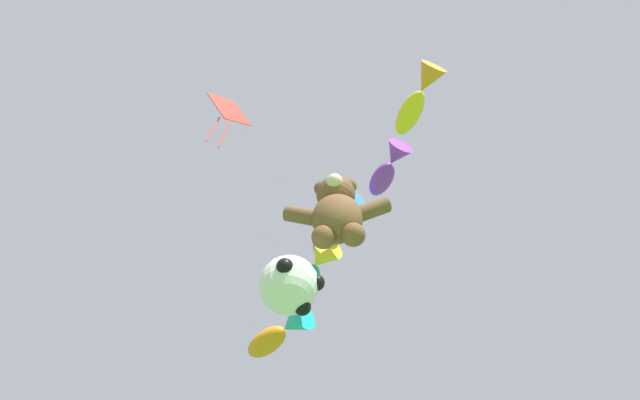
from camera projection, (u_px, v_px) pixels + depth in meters
teddy_bear_kite at (337, 210)px, 6.91m from camera, size 1.75×0.77×1.78m
soccer_ball_kite at (290, 285)px, 5.55m from camera, size 0.86×0.86×0.79m
fish_kite_goldfin at (418, 96)px, 9.47m from camera, size 1.25×1.74×0.61m
fish_kite_violet at (389, 167)px, 10.90m from camera, size 1.27×1.64×0.67m
fish_kite_crimson at (336, 223)px, 11.59m from camera, size 1.72×2.16×0.80m
fish_kite_teal at (313, 270)px, 11.68m from camera, size 1.78×2.12×0.87m
fish_kite_tangerine at (280, 332)px, 12.51m from camera, size 2.35×2.12×0.92m
diamond_kite at (228, 112)px, 10.63m from camera, size 0.95×0.99×2.92m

